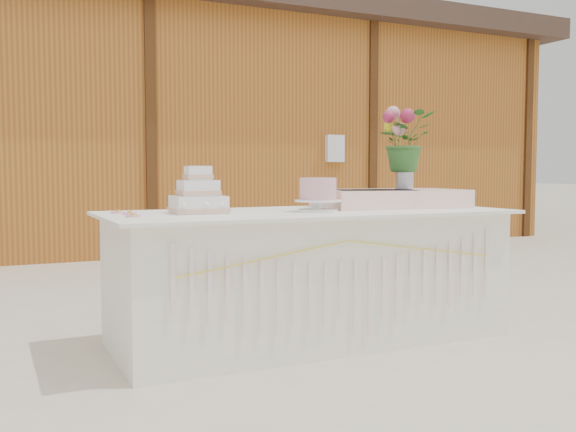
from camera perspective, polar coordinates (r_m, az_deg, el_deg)
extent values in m
plane|color=beige|center=(3.91, 1.91, -10.86)|extent=(80.00, 80.00, 0.00)
cube|color=#9E6121|center=(9.54, -14.87, 6.85)|extent=(12.00, 4.00, 3.00)
cube|color=#392920|center=(9.76, -15.05, 16.57)|extent=(12.60, 4.60, 0.30)
cube|color=white|center=(3.83, 1.92, -5.43)|extent=(2.28, 0.88, 0.75)
cube|color=white|center=(3.79, 1.93, 0.32)|extent=(2.40, 1.00, 0.02)
cube|color=white|center=(3.61, -7.98, 1.02)|extent=(0.30, 0.30, 0.10)
cube|color=#E3A68F|center=(3.61, -7.98, 0.56)|extent=(0.31, 0.31, 0.02)
cube|color=white|center=(3.60, -8.00, 2.48)|extent=(0.21, 0.21, 0.09)
cube|color=#E3A68F|center=(3.60, -7.99, 2.09)|extent=(0.23, 0.23, 0.02)
cube|color=white|center=(3.60, -8.01, 3.80)|extent=(0.14, 0.14, 0.08)
cube|color=#E3A68F|center=(3.60, -8.01, 3.48)|extent=(0.15, 0.15, 0.02)
cylinder|color=white|center=(3.71, 2.67, 0.51)|extent=(0.23, 0.23, 0.01)
cylinder|color=white|center=(3.71, 2.67, 0.95)|extent=(0.07, 0.07, 0.04)
cylinder|color=white|center=(3.71, 2.67, 1.38)|extent=(0.27, 0.27, 0.01)
cylinder|color=#E8A7AB|center=(3.71, 2.68, 2.44)|extent=(0.21, 0.21, 0.13)
cube|color=#FFD8CD|center=(4.19, 9.03, 1.55)|extent=(0.97, 0.62, 0.12)
cylinder|color=silver|center=(4.27, 10.31, 3.44)|extent=(0.12, 0.12, 0.16)
imported|color=#2E6127|center=(4.27, 10.35, 7.19)|extent=(0.40, 0.36, 0.40)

